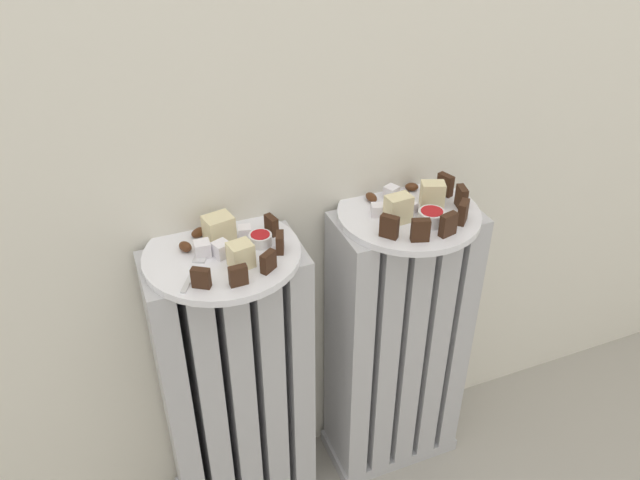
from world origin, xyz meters
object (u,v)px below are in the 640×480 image
jam_bowl_left (260,239)px  fork (194,270)px  radiator_left (237,393)px  plate_right (409,214)px  jam_bowl_right (431,216)px  plate_left (222,254)px  radiator_right (397,347)px

jam_bowl_left → fork: (-0.12, -0.03, -0.01)m
radiator_left → plate_right: size_ratio=2.43×
jam_bowl_right → fork: 0.41m
plate_right → jam_bowl_right: bearing=-73.4°
radiator_left → plate_left: (-0.00, 0.00, 0.32)m
jam_bowl_right → radiator_right: bearing=106.6°
plate_right → fork: (-0.40, -0.04, 0.01)m
jam_bowl_right → jam_bowl_left: bearing=170.7°
radiator_right → jam_bowl_right: (0.02, -0.05, 0.34)m
plate_right → fork: size_ratio=2.75×
plate_left → plate_right: bearing=0.0°
radiator_left → jam_bowl_left: (0.07, -0.00, 0.34)m
radiator_left → plate_right: bearing=0.0°
radiator_right → plate_right: plate_right is taller
plate_left → jam_bowl_left: jam_bowl_left is taller
plate_right → jam_bowl_left: bearing=-179.5°
plate_right → plate_left: bearing=180.0°
jam_bowl_right → plate_left: bearing=172.0°
radiator_right → fork: 0.52m
plate_left → fork: size_ratio=2.75×
jam_bowl_left → jam_bowl_right: size_ratio=0.82×
radiator_left → fork: bearing=-146.3°
plate_right → radiator_right: bearing=0.0°
radiator_left → plate_left: bearing=180.0°
jam_bowl_right → fork: jam_bowl_right is taller
plate_left → jam_bowl_left: (0.07, -0.00, 0.02)m
radiator_left → fork: (-0.05, -0.04, 0.33)m
plate_right → fork: bearing=-174.9°
radiator_right → plate_right: 0.32m
plate_left → jam_bowl_right: size_ratio=5.52×
jam_bowl_left → plate_right: bearing=0.5°
plate_right → fork: fork is taller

